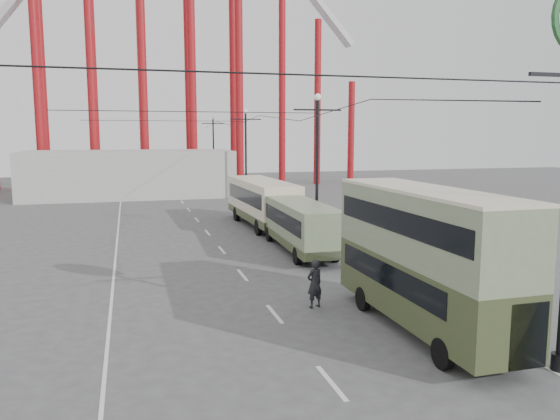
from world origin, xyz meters
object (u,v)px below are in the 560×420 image
object	(u,v)px
single_decker_green	(298,223)
single_decker_cream	(262,201)
pedestrian	(315,284)
double_decker_bus	(424,252)

from	to	relation	value
single_decker_green	single_decker_cream	world-z (taller)	single_decker_cream
pedestrian	double_decker_bus	bearing A→B (deg)	109.89
single_decker_green	single_decker_cream	distance (m)	8.87
single_decker_green	single_decker_cream	xyz separation A→B (m)	(-0.02, 8.86, 0.29)
single_decker_green	double_decker_bus	bearing A→B (deg)	-88.06
double_decker_bus	single_decker_cream	xyz separation A→B (m)	(-0.16, 22.69, -0.85)
single_decker_green	single_decker_cream	bearing A→B (deg)	91.50
double_decker_bus	single_decker_green	bearing A→B (deg)	90.31
double_decker_bus	single_decker_cream	world-z (taller)	double_decker_bus
double_decker_bus	single_decker_cream	size ratio (longest dim) A/B	0.84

